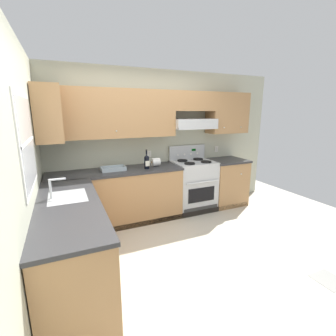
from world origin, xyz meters
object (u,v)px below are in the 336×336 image
object	(u,v)px
bowl	(113,169)
wine_bottle	(147,161)
stove	(193,185)
paper_towel_roll	(156,162)

from	to	relation	value
bowl	wine_bottle	bearing A→B (deg)	-11.45
stove	wine_bottle	distance (m)	1.11
wine_bottle	bowl	bearing A→B (deg)	168.55
bowl	paper_towel_roll	xyz separation A→B (m)	(0.74, 0.03, 0.05)
wine_bottle	stove	bearing A→B (deg)	6.47
wine_bottle	paper_towel_roll	distance (m)	0.25
stove	wine_bottle	world-z (taller)	wine_bottle
stove	wine_bottle	bearing A→B (deg)	-173.53
paper_towel_roll	bowl	bearing A→B (deg)	-177.92
bowl	paper_towel_roll	world-z (taller)	paper_towel_roll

